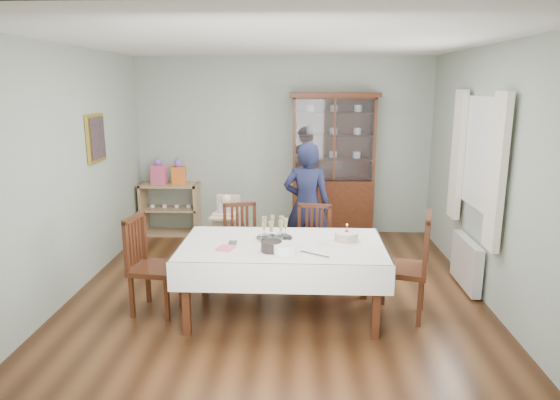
{
  "coord_description": "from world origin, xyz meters",
  "views": [
    {
      "loc": [
        0.24,
        -5.15,
        2.28
      ],
      "look_at": [
        0.03,
        0.2,
        1.04
      ],
      "focal_mm": 32.0,
      "sensor_mm": 36.0,
      "label": 1
    }
  ],
  "objects_px": {
    "birthday_cake": "(347,237)",
    "chair_end_left": "(155,283)",
    "dining_table": "(282,279)",
    "chair_far_left": "(242,259)",
    "chair_far_right": "(312,262)",
    "high_chair": "(227,238)",
    "china_cabinet": "(333,164)",
    "sideboard": "(170,209)",
    "woman": "(307,206)",
    "gift_bag_orange": "(179,173)",
    "chair_end_right": "(403,285)",
    "champagne_tray": "(274,233)",
    "gift_bag_pink": "(159,173)"
  },
  "relations": [
    {
      "from": "birthday_cake",
      "to": "chair_end_left",
      "type": "bearing_deg",
      "value": -179.11
    },
    {
      "from": "dining_table",
      "to": "chair_far_left",
      "type": "xyz_separation_m",
      "value": [
        -0.5,
        0.88,
        -0.11
      ]
    },
    {
      "from": "chair_far_right",
      "to": "high_chair",
      "type": "distance_m",
      "value": 1.25
    },
    {
      "from": "china_cabinet",
      "to": "chair_end_left",
      "type": "height_order",
      "value": "china_cabinet"
    },
    {
      "from": "chair_far_right",
      "to": "sideboard",
      "type": "bearing_deg",
      "value": 146.69
    },
    {
      "from": "woman",
      "to": "birthday_cake",
      "type": "relative_size",
      "value": 5.9
    },
    {
      "from": "birthday_cake",
      "to": "gift_bag_orange",
      "type": "xyz_separation_m",
      "value": [
        -2.3,
        2.67,
        0.16
      ]
    },
    {
      "from": "chair_far_left",
      "to": "birthday_cake",
      "type": "distance_m",
      "value": 1.49
    },
    {
      "from": "chair_far_left",
      "to": "birthday_cake",
      "type": "height_order",
      "value": "birthday_cake"
    },
    {
      "from": "birthday_cake",
      "to": "chair_far_right",
      "type": "bearing_deg",
      "value": 113.17
    },
    {
      "from": "chair_far_right",
      "to": "chair_end_right",
      "type": "relative_size",
      "value": 0.87
    },
    {
      "from": "champagne_tray",
      "to": "gift_bag_orange",
      "type": "distance_m",
      "value": 3.06
    },
    {
      "from": "chair_far_right",
      "to": "woman",
      "type": "xyz_separation_m",
      "value": [
        -0.06,
        0.6,
        0.53
      ]
    },
    {
      "from": "chair_end_right",
      "to": "dining_table",
      "type": "bearing_deg",
      "value": -71.48
    },
    {
      "from": "chair_far_right",
      "to": "gift_bag_orange",
      "type": "xyz_separation_m",
      "value": [
        -1.99,
        1.93,
        0.7
      ]
    },
    {
      "from": "chair_far_left",
      "to": "chair_end_right",
      "type": "bearing_deg",
      "value": -40.54
    },
    {
      "from": "dining_table",
      "to": "chair_far_left",
      "type": "distance_m",
      "value": 1.01
    },
    {
      "from": "chair_far_right",
      "to": "gift_bag_pink",
      "type": "xyz_separation_m",
      "value": [
        -2.3,
        1.93,
        0.7
      ]
    },
    {
      "from": "chair_far_right",
      "to": "gift_bag_orange",
      "type": "bearing_deg",
      "value": 144.72
    },
    {
      "from": "china_cabinet",
      "to": "chair_far_right",
      "type": "height_order",
      "value": "china_cabinet"
    },
    {
      "from": "sideboard",
      "to": "chair_far_right",
      "type": "xyz_separation_m",
      "value": [
        2.15,
        -1.95,
        -0.12
      ]
    },
    {
      "from": "sideboard",
      "to": "woman",
      "type": "bearing_deg",
      "value": -32.84
    },
    {
      "from": "sideboard",
      "to": "chair_far_right",
      "type": "distance_m",
      "value": 2.91
    },
    {
      "from": "champagne_tray",
      "to": "sideboard",
      "type": "bearing_deg",
      "value": 123.54
    },
    {
      "from": "birthday_cake",
      "to": "gift_bag_orange",
      "type": "relative_size",
      "value": 0.71
    },
    {
      "from": "dining_table",
      "to": "high_chair",
      "type": "height_order",
      "value": "high_chair"
    },
    {
      "from": "chair_far_left",
      "to": "chair_end_right",
      "type": "xyz_separation_m",
      "value": [
        1.71,
        -0.83,
        0.04
      ]
    },
    {
      "from": "dining_table",
      "to": "woman",
      "type": "distance_m",
      "value": 1.49
    },
    {
      "from": "birthday_cake",
      "to": "gift_bag_pink",
      "type": "distance_m",
      "value": 3.74
    },
    {
      "from": "chair_end_right",
      "to": "champagne_tray",
      "type": "distance_m",
      "value": 1.4
    },
    {
      "from": "chair_end_right",
      "to": "woman",
      "type": "relative_size",
      "value": 0.67
    },
    {
      "from": "woman",
      "to": "birthday_cake",
      "type": "xyz_separation_m",
      "value": [
        0.37,
        -1.33,
        0.01
      ]
    },
    {
      "from": "chair_end_right",
      "to": "birthday_cake",
      "type": "bearing_deg",
      "value": -76.75
    },
    {
      "from": "chair_end_right",
      "to": "birthday_cake",
      "type": "xyz_separation_m",
      "value": [
        -0.58,
        0.03,
        0.49
      ]
    },
    {
      "from": "gift_bag_pink",
      "to": "china_cabinet",
      "type": "bearing_deg",
      "value": -0.03
    },
    {
      "from": "chair_far_right",
      "to": "champagne_tray",
      "type": "xyz_separation_m",
      "value": [
        -0.4,
        -0.69,
        0.55
      ]
    },
    {
      "from": "chair_end_right",
      "to": "gift_bag_orange",
      "type": "xyz_separation_m",
      "value": [
        -2.88,
        2.7,
        0.65
      ]
    },
    {
      "from": "gift_bag_pink",
      "to": "gift_bag_orange",
      "type": "relative_size",
      "value": 1.04
    },
    {
      "from": "china_cabinet",
      "to": "chair_far_right",
      "type": "relative_size",
      "value": 2.35
    },
    {
      "from": "dining_table",
      "to": "chair_end_left",
      "type": "xyz_separation_m",
      "value": [
        -1.31,
        0.05,
        -0.09
      ]
    },
    {
      "from": "chair_end_left",
      "to": "gift_bag_pink",
      "type": "distance_m",
      "value": 2.86
    },
    {
      "from": "sideboard",
      "to": "woman",
      "type": "distance_m",
      "value": 2.52
    },
    {
      "from": "champagne_tray",
      "to": "gift_bag_pink",
      "type": "relative_size",
      "value": 0.93
    },
    {
      "from": "dining_table",
      "to": "sideboard",
      "type": "distance_m",
      "value": 3.32
    },
    {
      "from": "china_cabinet",
      "to": "chair_far_right",
      "type": "bearing_deg",
      "value": -100.22
    },
    {
      "from": "woman",
      "to": "chair_far_right",
      "type": "bearing_deg",
      "value": 100.68
    },
    {
      "from": "champagne_tray",
      "to": "birthday_cake",
      "type": "bearing_deg",
      "value": -3.87
    },
    {
      "from": "champagne_tray",
      "to": "woman",
      "type": "bearing_deg",
      "value": 74.97
    },
    {
      "from": "dining_table",
      "to": "high_chair",
      "type": "bearing_deg",
      "value": 117.9
    },
    {
      "from": "chair_end_right",
      "to": "high_chair",
      "type": "relative_size",
      "value": 1.15
    }
  ]
}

